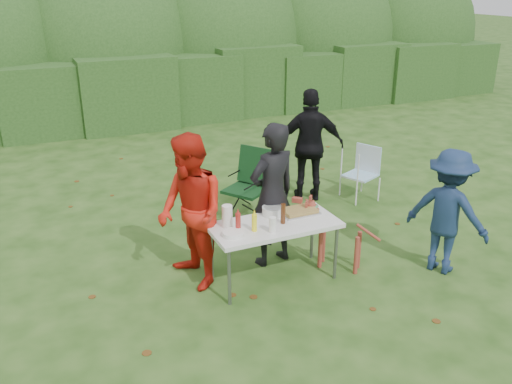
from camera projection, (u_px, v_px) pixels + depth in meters
name	position (u px, v px, depth m)	size (l,w,h in m)	color
ground	(272.00, 284.00, 6.42)	(80.00, 80.00, 0.00)	#1E4211
hedge_row	(125.00, 91.00, 12.87)	(22.00, 1.40, 1.70)	#23471C
shrub_backdrop	(110.00, 51.00, 13.94)	(20.00, 2.60, 3.20)	#3D6628
folding_table	(274.00, 228.00, 6.27)	(1.50, 0.70, 0.74)	silver
person_cook	(272.00, 195.00, 6.61)	(0.66, 0.44, 1.82)	black
person_red_jacket	(191.00, 213.00, 6.12)	(0.88, 0.69, 1.81)	red
person_black_puffy	(310.00, 146.00, 8.56)	(1.06, 0.44, 1.81)	black
child	(448.00, 212.00, 6.47)	(1.00, 0.58, 1.55)	#16294B
dog	(340.00, 237.00, 6.64)	(0.90, 0.36, 0.85)	brown
camping_chair	(247.00, 186.00, 7.96)	(0.66, 0.66, 1.06)	#0F3415
lawn_chair	(360.00, 173.00, 8.75)	(0.51, 0.51, 0.87)	#44A3D4
food_tray	(299.00, 212.00, 6.52)	(0.45, 0.30, 0.02)	#B7B7BA
focaccia_bread	(299.00, 210.00, 6.51)	(0.40, 0.26, 0.04)	#A08240
mustard_bottle	(254.00, 223.00, 6.03)	(0.06, 0.06, 0.20)	yellow
ketchup_bottle	(238.00, 222.00, 6.02)	(0.06, 0.06, 0.22)	#A8211D
beer_bottle	(283.00, 214.00, 6.21)	(0.06, 0.06, 0.24)	#47230F
paper_towel_roll	(227.00, 216.00, 6.12)	(0.12, 0.12, 0.26)	white
cup_stack	(273.00, 225.00, 6.01)	(0.08, 0.08, 0.18)	white
pasta_bowl	(273.00, 211.00, 6.46)	(0.26, 0.26, 0.10)	silver
plate_stack	(233.00, 234.00, 5.95)	(0.24, 0.24, 0.05)	white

